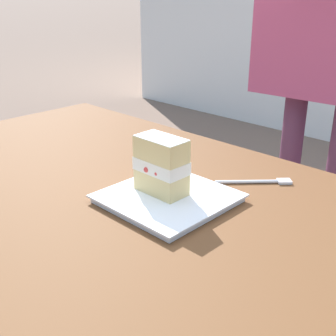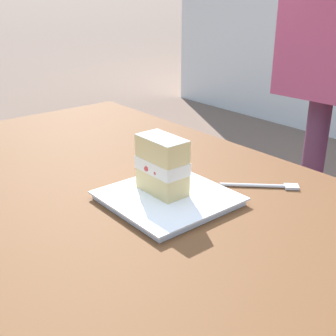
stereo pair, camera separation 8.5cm
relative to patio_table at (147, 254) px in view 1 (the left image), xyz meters
The scene contains 5 objects.
patio_table is the anchor object (origin of this frame).
dessert_plate 0.12m from the patio_table, 81.95° to the right, with size 0.23×0.23×0.02m.
cake_slice 0.18m from the patio_table, 67.65° to the right, with size 0.11×0.07×0.12m.
dessert_fork 0.30m from the patio_table, 104.37° to the right, with size 0.13×0.13×0.01m.
diner_person 0.92m from the patio_table, 86.25° to the right, with size 0.45×0.57×1.59m.
Camera 1 is at (-0.54, 0.49, 1.11)m, focal length 46.14 mm.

